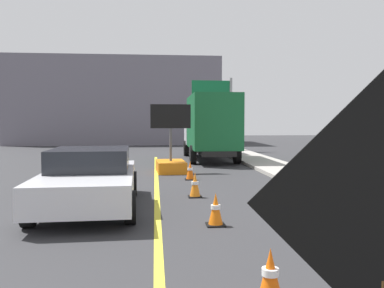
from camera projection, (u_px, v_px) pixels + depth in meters
lane_center_stripe at (159, 283)px, 5.01m from camera, size 0.14×36.00×0.01m
roadwork_sign at (383, 211)px, 2.42m from camera, size 1.62×0.22×2.33m
arrow_board_trailer at (171, 160)px, 16.06m from camera, size 1.60×1.86×2.70m
box_truck at (210, 126)px, 21.10m from camera, size 2.44×7.25×3.32m
pickup_car at (90, 178)px, 9.35m from camera, size 2.28×4.79×1.38m
highway_guide_sign at (220, 101)px, 27.40m from camera, size 2.79×0.24×5.00m
far_building_block at (118, 103)px, 38.07m from camera, size 18.47×8.50×7.66m
traffic_cone_near_sign at (270, 276)px, 4.44m from camera, size 0.36×0.36×0.62m
traffic_cone_mid_lane at (216, 210)px, 7.79m from camera, size 0.36×0.36×0.64m
traffic_cone_far_lane at (195, 185)px, 10.73m from camera, size 0.36×0.36×0.67m
traffic_cone_curbside at (190, 171)px, 13.97m from camera, size 0.36×0.36×0.65m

